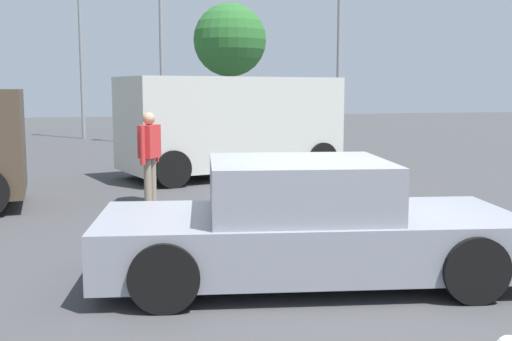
# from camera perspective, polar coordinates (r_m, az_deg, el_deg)

# --- Properties ---
(ground_plane) EXTENTS (80.00, 80.00, 0.00)m
(ground_plane) POSITION_cam_1_polar(r_m,az_deg,el_deg) (6.61, 6.01, -10.03)
(ground_plane) COLOR #424244
(sedan_foreground) EXTENTS (4.49, 2.46, 1.26)m
(sedan_foreground) POSITION_cam_1_polar(r_m,az_deg,el_deg) (6.50, 4.48, -5.03)
(sedan_foreground) COLOR gray
(sedan_foreground) RESTS_ON ground_plane
(van_white) EXTENTS (5.19, 3.15, 2.23)m
(van_white) POSITION_cam_1_polar(r_m,az_deg,el_deg) (14.23, -2.25, 4.31)
(van_white) COLOR silver
(van_white) RESTS_ON ground_plane
(pedestrian) EXTENTS (0.42, 0.48, 1.58)m
(pedestrian) POSITION_cam_1_polar(r_m,az_deg,el_deg) (10.98, -9.64, 1.87)
(pedestrian) COLOR gray
(pedestrian) RESTS_ON ground_plane
(light_post_near) EXTENTS (0.44, 0.44, 6.02)m
(light_post_near) POSITION_cam_1_polar(r_m,az_deg,el_deg) (21.98, 7.57, 12.97)
(light_post_near) COLOR gray
(light_post_near) RESTS_ON ground_plane
(light_post_far) EXTENTS (0.44, 0.44, 6.85)m
(light_post_far) POSITION_cam_1_polar(r_m,az_deg,el_deg) (26.05, -15.69, 12.96)
(light_post_far) COLOR gray
(light_post_far) RESTS_ON ground_plane
(tree_back_left) EXTENTS (3.34, 3.34, 5.86)m
(tree_back_left) POSITION_cam_1_polar(r_m,az_deg,el_deg) (29.41, -2.40, 11.67)
(tree_back_left) COLOR brown
(tree_back_left) RESTS_ON ground_plane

